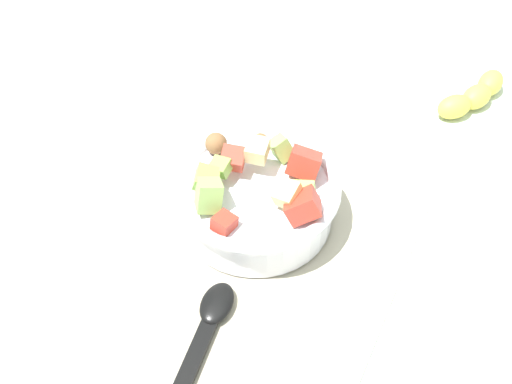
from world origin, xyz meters
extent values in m
plane|color=silver|center=(0.00, 0.00, 0.00)|extent=(2.40, 2.40, 0.00)
cube|color=#BCB299|center=(0.00, 0.00, 0.00)|extent=(0.48, 0.36, 0.01)
cylinder|color=white|center=(-0.01, 0.01, 0.03)|extent=(0.19, 0.19, 0.06)
torus|color=white|center=(-0.01, 0.01, 0.06)|extent=(0.21, 0.21, 0.02)
cube|color=#BC3828|center=(-0.08, 0.02, 0.07)|extent=(0.03, 0.03, 0.02)
cube|color=#93C160|center=(-0.06, 0.05, 0.08)|extent=(0.05, 0.04, 0.05)
cube|color=#9EC656|center=(-0.01, -0.05, 0.08)|extent=(0.04, 0.04, 0.03)
cube|color=#BC3828|center=(0.03, -0.03, 0.08)|extent=(0.05, 0.05, 0.05)
cube|color=#BC3828|center=(-0.03, -0.06, 0.08)|extent=(0.05, 0.05, 0.05)
cube|color=#E5D684|center=(-0.02, -0.03, 0.09)|extent=(0.04, 0.03, 0.03)
cube|color=#8CB74C|center=(-0.02, 0.05, 0.09)|extent=(0.02, 0.02, 0.02)
cube|color=#93C160|center=(0.05, 0.01, 0.08)|extent=(0.03, 0.04, 0.04)
cube|color=#8CB74C|center=(-0.04, 0.06, 0.09)|extent=(0.04, 0.04, 0.03)
sphere|color=brown|center=(0.02, 0.08, 0.08)|extent=(0.04, 0.04, 0.04)
cube|color=beige|center=(0.02, 0.02, 0.10)|extent=(0.04, 0.03, 0.03)
sphere|color=brown|center=(0.06, 0.04, 0.07)|extent=(0.03, 0.03, 0.02)
cube|color=#BC3828|center=(0.00, 0.05, 0.09)|extent=(0.04, 0.04, 0.03)
ellipsoid|color=black|center=(-0.15, -0.01, 0.01)|extent=(0.06, 0.04, 0.01)
ellipsoid|color=yellow|center=(0.31, -0.16, 0.02)|extent=(0.07, 0.06, 0.04)
ellipsoid|color=yellow|center=(0.35, -0.19, 0.02)|extent=(0.06, 0.06, 0.04)
ellipsoid|color=yellow|center=(0.39, -0.20, 0.02)|extent=(0.06, 0.04, 0.04)
camera|label=1|loc=(-0.46, -0.21, 0.59)|focal=42.16mm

